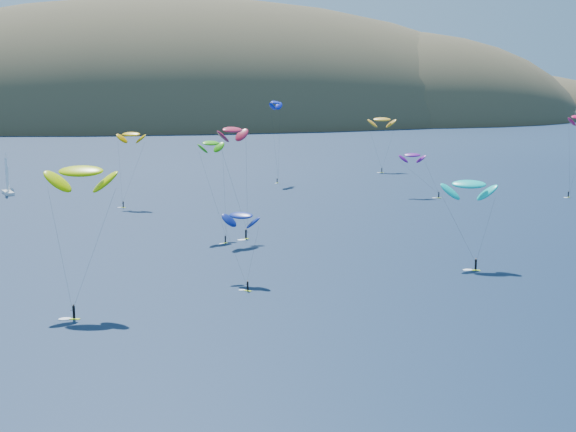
% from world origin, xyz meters
% --- Properties ---
extents(island, '(730.00, 300.00, 210.00)m').
position_xyz_m(island, '(39.40, 562.36, -10.74)').
color(island, '#3D3526').
rests_on(island, ground).
extents(sailboat, '(10.19, 8.95, 12.20)m').
position_xyz_m(sailboat, '(-71.12, 184.99, 0.98)').
color(sailboat, silver).
rests_on(sailboat, ground).
extents(kitesurfer_1, '(8.69, 8.43, 21.38)m').
position_xyz_m(kitesurfer_1, '(-35.76, 156.73, 19.14)').
color(kitesurfer_1, '#D4FF1C').
rests_on(kitesurfer_1, ground).
extents(kitesurfer_2, '(11.63, 13.38, 23.50)m').
position_xyz_m(kitesurfer_2, '(-47.20, 61.81, 20.49)').
color(kitesurfer_2, '#D4FF1C').
rests_on(kitesurfer_2, ground).
extents(kitesurfer_3, '(7.58, 15.10, 22.10)m').
position_xyz_m(kitesurfer_3, '(-20.42, 111.95, 20.10)').
color(kitesurfer_3, '#D4FF1C').
rests_on(kitesurfer_3, ground).
extents(kitesurfer_4, '(7.45, 9.09, 28.17)m').
position_xyz_m(kitesurfer_4, '(12.49, 194.99, 25.95)').
color(kitesurfer_4, '#D4FF1C').
rests_on(kitesurfer_4, ground).
extents(kitesurfer_5, '(10.70, 10.89, 17.61)m').
position_xyz_m(kitesurfer_5, '(22.24, 72.73, 14.87)').
color(kitesurfer_5, '#D4FF1C').
rests_on(kitesurfer_5, ground).
extents(kitesurfer_6, '(10.77, 9.35, 14.01)m').
position_xyz_m(kitesurfer_6, '(44.19, 154.43, 11.92)').
color(kitesurfer_6, '#D4FF1C').
rests_on(kitesurfer_6, ground).
extents(kitesurfer_9, '(9.15, 9.96, 25.57)m').
position_xyz_m(kitesurfer_9, '(-16.09, 108.89, 23.12)').
color(kitesurfer_9, '#D4FF1C').
rests_on(kitesurfer_9, ground).
extents(kitesurfer_10, '(7.39, 12.70, 13.03)m').
position_xyz_m(kitesurfer_10, '(-21.06, 70.89, 11.06)').
color(kitesurfer_10, '#D4FF1C').
rests_on(kitesurfer_10, ground).
extents(kitesurfer_11, '(10.77, 12.11, 21.48)m').
position_xyz_m(kitesurfer_11, '(57.55, 217.52, 18.71)').
color(kitesurfer_11, '#D4FF1C').
rests_on(kitesurfer_11, ground).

